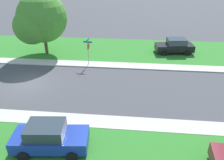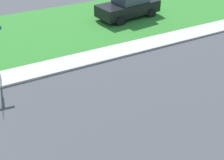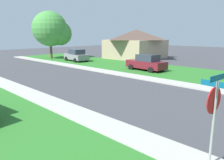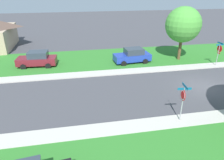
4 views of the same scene
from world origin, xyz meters
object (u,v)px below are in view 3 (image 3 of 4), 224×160
car_grey_behind_trees (76,55)px  car_maroon_far_down_street (146,63)px  stop_sign_far_corner (214,106)px  house_right_setback (136,44)px  tree_across_right (52,30)px

car_grey_behind_trees → car_maroon_far_down_street: (0.29, -11.85, 0.00)m
stop_sign_far_corner → house_right_setback: house_right_setback is taller
stop_sign_far_corner → house_right_setback: (21.72, 19.24, 0.49)m
stop_sign_far_corner → car_grey_behind_trees: 26.03m
car_grey_behind_trees → tree_across_right: bearing=94.8°
stop_sign_far_corner → tree_across_right: 30.69m
stop_sign_far_corner → tree_across_right: (12.04, 28.11, 2.61)m
tree_across_right → car_grey_behind_trees: bearing=-85.2°
tree_across_right → house_right_setback: bearing=-42.5°
car_maroon_far_down_street → stop_sign_far_corner: bearing=-139.4°
car_maroon_far_down_street → tree_across_right: 17.54m
stop_sign_far_corner → car_grey_behind_trees: size_ratio=0.61×
stop_sign_far_corner → car_grey_behind_trees: bearing=61.3°
stop_sign_far_corner → car_grey_behind_trees: (12.49, 22.81, -1.01)m
car_grey_behind_trees → house_right_setback: (9.24, -3.58, 1.50)m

